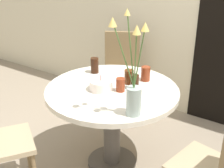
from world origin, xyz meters
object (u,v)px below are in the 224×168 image
at_px(birthday_cake, 101,85).
at_px(drink_glass_3, 129,77).
at_px(flower_vase, 133,86).
at_px(drink_glass_1, 95,65).
at_px(side_plate, 107,78).
at_px(drink_glass_2, 135,82).
at_px(drink_glass_4, 121,85).
at_px(drink_glass_0, 146,74).
at_px(chair_far_back, 217,163).
at_px(chair_near_front, 121,70).

xyz_separation_m(birthday_cake, drink_glass_3, (0.12, 0.22, 0.02)).
bearing_deg(birthday_cake, drink_glass_3, 61.74).
bearing_deg(flower_vase, drink_glass_1, 145.12).
bearing_deg(side_plate, drink_glass_2, -8.39).
distance_m(birthday_cake, drink_glass_3, 0.25).
distance_m(flower_vase, drink_glass_4, 0.41).
height_order(drink_glass_0, drink_glass_1, drink_glass_1).
height_order(flower_vase, drink_glass_2, flower_vase).
height_order(birthday_cake, drink_glass_0, birthday_cake).
relative_size(chair_far_back, drink_glass_3, 7.79).
bearing_deg(drink_glass_3, drink_glass_1, 175.09).
bearing_deg(drink_glass_3, birthday_cake, -118.26).
relative_size(birthday_cake, side_plate, 1.03).
height_order(side_plate, drink_glass_0, drink_glass_0).
relative_size(chair_near_front, drink_glass_0, 7.52).
relative_size(birthday_cake, drink_glass_3, 1.54).
distance_m(chair_near_front, chair_far_back, 1.69).
xyz_separation_m(birthday_cake, drink_glass_0, (0.20, 0.35, 0.02)).
xyz_separation_m(chair_far_back, drink_glass_2, (-0.77, 0.27, 0.27)).
bearing_deg(flower_vase, chair_far_back, 8.86).
bearing_deg(birthday_cake, chair_near_front, 112.80).
height_order(drink_glass_0, drink_glass_3, drink_glass_0).
bearing_deg(birthday_cake, flower_vase, -26.60).
bearing_deg(drink_glass_2, drink_glass_1, 168.14).
xyz_separation_m(birthday_cake, side_plate, (-0.08, 0.20, -0.03)).
bearing_deg(drink_glass_1, side_plate, -17.39).
xyz_separation_m(chair_near_front, chair_far_back, (1.36, -1.00, 0.00)).
bearing_deg(drink_glass_0, drink_glass_2, -87.59).
height_order(birthday_cake, drink_glass_2, birthday_cake).
bearing_deg(flower_vase, birthday_cake, 153.40).
xyz_separation_m(birthday_cake, drink_glass_4, (0.14, 0.07, 0.01)).
bearing_deg(drink_glass_1, drink_glass_2, -11.86).
bearing_deg(flower_vase, drink_glass_3, 123.59).
xyz_separation_m(side_plate, drink_glass_0, (0.28, 0.15, 0.06)).
distance_m(flower_vase, drink_glass_1, 0.81).
bearing_deg(drink_glass_2, chair_near_front, 128.59).
bearing_deg(drink_glass_3, drink_glass_2, -35.88).
relative_size(birthday_cake, drink_glass_1, 1.32).
bearing_deg(chair_far_back, drink_glass_2, -98.53).
xyz_separation_m(flower_vase, drink_glass_4, (-0.26, 0.27, -0.16)).
relative_size(chair_far_back, drink_glass_4, 8.55).
height_order(chair_near_front, birthday_cake, chair_near_front).
bearing_deg(side_plate, drink_glass_3, 6.50).
distance_m(chair_near_front, side_plate, 0.78).
relative_size(birthday_cake, drink_glass_0, 1.48).
distance_m(chair_near_front, drink_glass_4, 1.01).
xyz_separation_m(chair_near_front, drink_glass_3, (0.50, -0.67, 0.27)).
bearing_deg(drink_glass_3, chair_near_front, 126.54).
height_order(side_plate, drink_glass_1, drink_glass_1).
bearing_deg(drink_glass_2, side_plate, 171.61).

